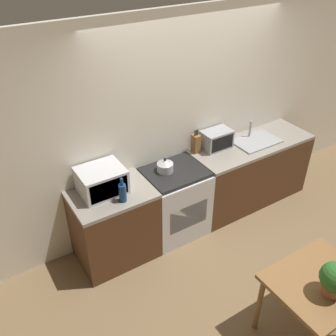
# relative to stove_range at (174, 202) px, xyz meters

# --- Properties ---
(ground_plane) EXTENTS (16.00, 16.00, 0.00)m
(ground_plane) POSITION_rel_stove_range_xyz_m (0.41, -0.74, -0.45)
(ground_plane) COLOR brown
(wall_back) EXTENTS (10.00, 0.06, 2.60)m
(wall_back) POSITION_rel_stove_range_xyz_m (0.41, 0.34, 0.85)
(wall_back) COLOR silver
(wall_back) RESTS_ON ground_plane
(counter_left_run) EXTENTS (0.88, 0.62, 0.90)m
(counter_left_run) POSITION_rel_stove_range_xyz_m (-0.80, 0.00, 0.00)
(counter_left_run) COLOR #4C2D19
(counter_left_run) RESTS_ON ground_plane
(counter_right_run) EXTENTS (1.69, 0.62, 0.90)m
(counter_right_run) POSITION_rel_stove_range_xyz_m (1.20, 0.00, 0.00)
(counter_right_run) COLOR #4C2D19
(counter_right_run) RESTS_ON ground_plane
(stove_range) EXTENTS (0.72, 0.62, 0.90)m
(stove_range) POSITION_rel_stove_range_xyz_m (0.00, 0.00, 0.00)
(stove_range) COLOR silver
(stove_range) RESTS_ON ground_plane
(kettle) EXTENTS (0.19, 0.19, 0.18)m
(kettle) POSITION_rel_stove_range_xyz_m (-0.09, 0.06, 0.53)
(kettle) COLOR #B7B7BC
(kettle) RESTS_ON stove_range
(microwave) EXTENTS (0.47, 0.39, 0.27)m
(microwave) POSITION_rel_stove_range_xyz_m (-0.86, 0.09, 0.59)
(microwave) COLOR silver
(microwave) RESTS_ON counter_left_run
(bottle) EXTENTS (0.08, 0.08, 0.28)m
(bottle) POSITION_rel_stove_range_xyz_m (-0.75, -0.17, 0.56)
(bottle) COLOR navy
(bottle) RESTS_ON counter_left_run
(knife_block) EXTENTS (0.08, 0.10, 0.30)m
(knife_block) POSITION_rel_stove_range_xyz_m (0.45, 0.22, 0.57)
(knife_block) COLOR brown
(knife_block) RESTS_ON counter_right_run
(toaster_oven) EXTENTS (0.37, 0.24, 0.23)m
(toaster_oven) POSITION_rel_stove_range_xyz_m (0.73, 0.17, 0.57)
(toaster_oven) COLOR #999BA0
(toaster_oven) RESTS_ON counter_right_run
(sink_basin) EXTENTS (0.60, 0.39, 0.24)m
(sink_basin) POSITION_rel_stove_range_xyz_m (1.27, 0.01, 0.47)
(sink_basin) COLOR #999BA0
(sink_basin) RESTS_ON counter_right_run
(dining_table) EXTENTS (0.86, 0.71, 0.73)m
(dining_table) POSITION_rel_stove_range_xyz_m (0.29, -1.87, 0.18)
(dining_table) COLOR brown
(dining_table) RESTS_ON ground_plane
(potted_plant) EXTENTS (0.25, 0.25, 0.32)m
(potted_plant) POSITION_rel_stove_range_xyz_m (0.24, -1.98, 0.46)
(potted_plant) COLOR #9E5B3D
(potted_plant) RESTS_ON dining_table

